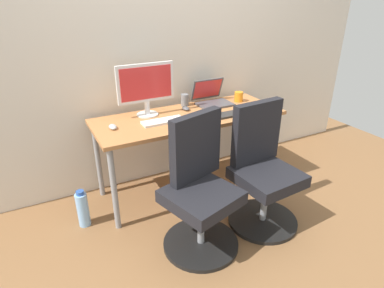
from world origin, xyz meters
name	(u,v)px	position (x,y,z in m)	size (l,w,h in m)	color
ground_plane	(190,187)	(0.00, 0.00, 0.00)	(5.28, 5.28, 0.00)	brown
back_wall	(169,37)	(0.00, 0.38, 1.30)	(4.40, 0.04, 2.60)	silver
desk	(189,123)	(0.00, 0.00, 0.64)	(1.60, 0.61, 0.71)	#B77542
office_chair_left	(199,191)	(-0.26, -0.66, 0.42)	(0.54, 0.54, 0.94)	black
office_chair_right	(262,172)	(0.28, -0.66, 0.42)	(0.54, 0.54, 0.94)	black
water_bottle_on_floor	(83,209)	(-0.97, -0.10, 0.15)	(0.09, 0.09, 0.31)	#8CBFF2
desktop_monitor	(146,86)	(-0.31, 0.16, 0.96)	(0.48, 0.18, 0.43)	silver
open_laptop	(212,98)	(0.33, 0.18, 0.77)	(0.31, 0.30, 0.22)	#4C4C51
keyboard_by_monitor	(163,121)	(-0.26, -0.05, 0.72)	(0.34, 0.12, 0.02)	silver
keyboard_by_laptop	(234,113)	(0.35, -0.17, 0.72)	(0.34, 0.12, 0.02)	#2D2D2D
mouse_by_monitor	(113,127)	(-0.65, 0.00, 0.73)	(0.06, 0.10, 0.03)	#B7B7B7
mouse_by_laptop	(186,108)	(0.03, 0.13, 0.73)	(0.06, 0.10, 0.03)	#515156
coffee_mug	(239,97)	(0.58, 0.12, 0.76)	(0.08, 0.08, 0.09)	orange
pen_cup	(185,100)	(0.08, 0.24, 0.77)	(0.07, 0.07, 0.10)	slate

